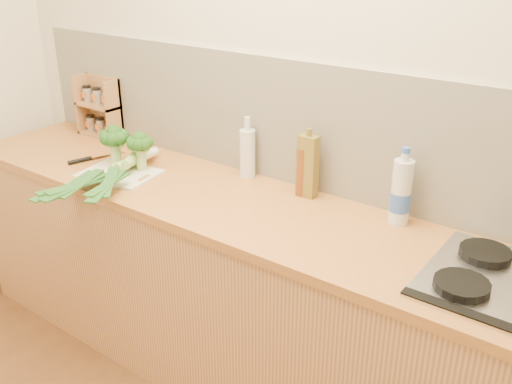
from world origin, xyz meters
TOP-DOWN VIEW (x-y plane):
  - room_shell at (0.00, 1.49)m, footprint 3.50×3.50m
  - counter at (0.00, 1.20)m, footprint 3.20×0.62m
  - chopping_board at (-0.70, 1.10)m, footprint 0.37×0.30m
  - broccoli_left at (-0.78, 1.17)m, footprint 0.14×0.14m
  - broccoli_right at (-0.64, 1.19)m, footprint 0.12×0.12m
  - leek_front at (-0.71, 1.09)m, footprint 0.11×0.72m
  - leek_mid at (-0.66, 1.06)m, footprint 0.13×0.67m
  - leek_back at (-0.61, 1.07)m, footprint 0.34×0.57m
  - chefs_knife at (-0.96, 1.13)m, footprint 0.10×0.28m
  - spice_rack at (-1.21, 1.44)m, footprint 0.27×0.11m
  - oil_tin at (0.11, 1.41)m, footprint 0.08×0.05m
  - glass_bottle at (-0.21, 1.44)m, footprint 0.07×0.07m
  - amber_bottle at (0.09, 1.42)m, footprint 0.06×0.06m
  - water_bottle at (0.52, 1.41)m, footprint 0.08×0.08m

SIDE VIEW (x-z plane):
  - counter at x=0.00m, z-range 0.00..0.90m
  - chopping_board at x=-0.70m, z-range 0.90..0.91m
  - chefs_knife at x=-0.96m, z-range 0.90..0.92m
  - leek_front at x=-0.71m, z-range 0.91..0.95m
  - leek_mid at x=-0.66m, z-range 0.93..0.97m
  - leek_back at x=-0.61m, z-range 0.95..0.99m
  - amber_bottle at x=0.09m, z-range 0.88..1.14m
  - glass_bottle at x=-0.21m, z-range 0.88..1.15m
  - water_bottle at x=0.52m, z-range 0.88..1.16m
  - oil_tin at x=0.11m, z-range 0.89..1.18m
  - broccoli_right at x=-0.64m, z-range 0.94..1.13m
  - spice_rack at x=-1.21m, z-range 0.88..1.20m
  - broccoli_left at x=-0.78m, z-range 0.95..1.14m
  - room_shell at x=0.00m, z-range -0.58..2.92m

